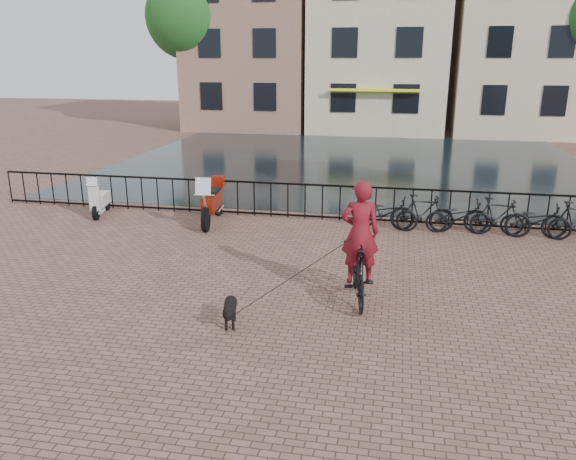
% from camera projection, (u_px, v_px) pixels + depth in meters
% --- Properties ---
extents(ground, '(100.00, 100.00, 0.00)m').
position_uv_depth(ground, '(250.00, 362.00, 8.58)').
color(ground, brown).
rests_on(ground, ground).
extents(canal_water, '(20.00, 20.00, 0.00)m').
position_uv_depth(canal_water, '(351.00, 162.00, 24.79)').
color(canal_water, black).
rests_on(canal_water, ground).
extents(railing, '(20.00, 0.05, 1.02)m').
position_uv_depth(railing, '(322.00, 202.00, 15.93)').
color(railing, black).
rests_on(railing, ground).
extents(canal_house_left, '(7.50, 9.00, 12.80)m').
position_uv_depth(canal_house_left, '(256.00, 25.00, 36.19)').
color(canal_house_left, '#84684C').
rests_on(canal_house_left, ground).
extents(canal_house_mid, '(8.00, 9.50, 11.80)m').
position_uv_depth(canal_house_mid, '(381.00, 32.00, 34.84)').
color(canal_house_mid, '#C3B594').
rests_on(canal_house_mid, ground).
extents(canal_house_right, '(7.00, 9.00, 13.30)m').
position_uv_depth(canal_house_right, '(518.00, 18.00, 33.13)').
color(canal_house_right, beige).
rests_on(canal_house_right, ground).
extents(tree_far_left, '(5.04, 5.04, 9.27)m').
position_uv_depth(tree_far_left, '(187.00, 17.00, 33.93)').
color(tree_far_left, black).
rests_on(tree_far_left, ground).
extents(cyclist, '(0.94, 2.06, 2.73)m').
position_uv_depth(cyclist, '(359.00, 249.00, 10.44)').
color(cyclist, black).
rests_on(cyclist, ground).
extents(dog, '(0.43, 0.83, 0.53)m').
position_uv_depth(dog, '(230.00, 311.00, 9.67)').
color(dog, black).
rests_on(dog, ground).
extents(motorcycle, '(0.72, 2.16, 1.51)m').
position_uv_depth(motorcycle, '(212.00, 197.00, 15.51)').
color(motorcycle, maroon).
rests_on(motorcycle, ground).
extents(scooter, '(0.69, 1.43, 1.28)m').
position_uv_depth(scooter, '(100.00, 194.00, 16.35)').
color(scooter, beige).
rests_on(scooter, ground).
extents(parked_bike_0, '(1.78, 0.83, 0.90)m').
position_uv_depth(parked_bike_0, '(386.00, 213.00, 15.04)').
color(parked_bike_0, black).
rests_on(parked_bike_0, ground).
extents(parked_bike_1, '(1.67, 0.50, 1.00)m').
position_uv_depth(parked_bike_1, '(422.00, 213.00, 14.85)').
color(parked_bike_1, black).
rests_on(parked_bike_1, ground).
extents(parked_bike_2, '(1.75, 0.71, 0.90)m').
position_uv_depth(parked_bike_2, '(459.00, 217.00, 14.69)').
color(parked_bike_2, black).
rests_on(parked_bike_2, ground).
extents(parked_bike_3, '(1.72, 0.74, 1.00)m').
position_uv_depth(parked_bike_3, '(497.00, 217.00, 14.50)').
color(parked_bike_3, black).
rests_on(parked_bike_3, ground).
extents(parked_bike_4, '(1.78, 0.82, 0.90)m').
position_uv_depth(parked_bike_4, '(536.00, 221.00, 14.34)').
color(parked_bike_4, black).
rests_on(parked_bike_4, ground).
extents(parked_bike_5, '(1.68, 0.53, 1.00)m').
position_uv_depth(parked_bike_5, '(576.00, 221.00, 14.14)').
color(parked_bike_5, black).
rests_on(parked_bike_5, ground).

